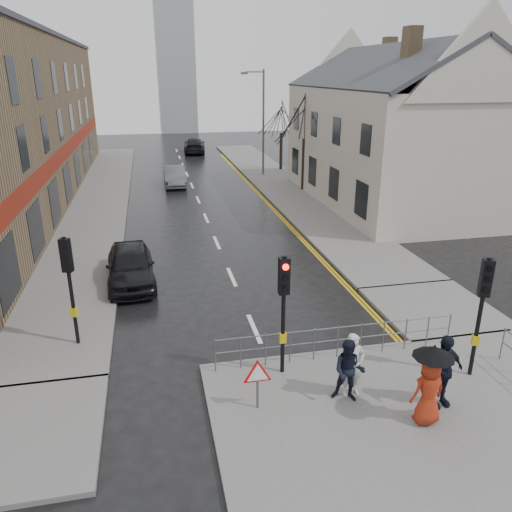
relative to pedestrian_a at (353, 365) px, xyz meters
name	(u,v)px	position (x,y,z in m)	size (l,w,h in m)	color
ground	(277,380)	(-1.67, 1.15, -0.99)	(120.00, 120.00, 0.00)	black
near_pavement	(448,451)	(1.33, -2.35, -0.92)	(10.00, 9.00, 0.14)	#605E5B
left_pavement	(98,197)	(-8.17, 24.15, -0.92)	(4.00, 44.00, 0.14)	#605E5B
right_pavement	(278,182)	(4.83, 26.15, -0.92)	(4.00, 40.00, 0.14)	#605E5B
pavement_bridge_right	(434,308)	(4.83, 4.15, -0.92)	(4.00, 4.20, 0.14)	#605E5B
pavement_stub_left	(12,437)	(-8.17, 0.15, -0.92)	(4.00, 4.20, 0.14)	#605E5B
building_right_cream	(394,126)	(10.33, 19.15, 3.79)	(9.00, 16.40, 10.10)	#B5AE9E
church_tower	(176,64)	(-0.17, 63.15, 8.01)	(5.00, 5.00, 18.00)	#96999F
traffic_signal_near_left	(284,295)	(-1.47, 1.35, 1.47)	(0.28, 0.27, 3.40)	black
traffic_signal_near_right	(483,297)	(3.53, 0.15, 1.47)	(0.34, 0.33, 3.40)	black
traffic_signal_far_left	(69,272)	(-7.17, 4.16, 1.47)	(0.34, 0.33, 3.40)	black
guard_railing_front	(338,335)	(0.28, 1.75, -0.13)	(7.14, 0.04, 1.00)	#595B5E
warning_sign	(258,376)	(-2.47, -0.05, 0.05)	(0.80, 0.07, 1.35)	#595B5E
street_lamp	(261,116)	(4.15, 29.15, 3.72)	(1.83, 0.25, 8.00)	#595B5E
tree_near	(305,116)	(5.83, 23.15, 4.15)	(2.40, 2.40, 6.58)	black
tree_far	(282,117)	(6.33, 31.15, 3.43)	(2.40, 2.40, 5.64)	black
pedestrian_a	(353,365)	(0.00, 0.00, 0.00)	(0.62, 0.41, 1.70)	silver
pedestrian_b	(349,371)	(-0.19, -0.20, -0.02)	(0.80, 0.63, 1.65)	black
pedestrian_with_umbrella	(430,381)	(1.29, -1.39, 0.26)	(0.96, 0.96, 2.03)	maroon
pedestrian_d	(442,371)	(1.94, -0.86, 0.11)	(1.13, 0.47, 1.92)	black
car_parked	(130,265)	(-5.67, 8.86, -0.23)	(1.80, 4.48, 1.52)	black
car_mid	(175,176)	(-2.89, 26.91, -0.28)	(1.50, 4.31, 1.42)	#4C5051
car_far	(194,145)	(0.08, 42.73, -0.23)	(2.12, 5.21, 1.51)	black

